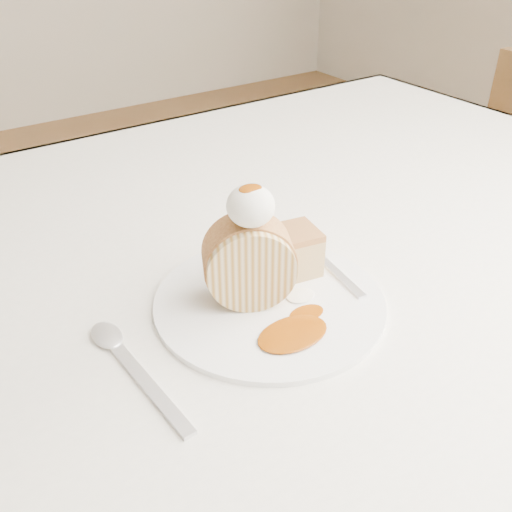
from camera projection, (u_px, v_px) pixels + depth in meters
table at (236, 297)px, 0.75m from camera, size 1.40×0.90×0.75m
plate at (269, 302)px, 0.59m from camera, size 0.28×0.28×0.01m
roulade_slice at (249, 262)px, 0.57m from camera, size 0.10×0.08×0.09m
cake_chunk at (293, 254)px, 0.62m from camera, size 0.06×0.06×0.04m
whipped_cream at (251, 206)px, 0.53m from camera, size 0.05×0.05×0.04m
caramel_drizzle at (250, 184)px, 0.52m from camera, size 0.02×0.02×0.01m
caramel_pool at (293, 334)px, 0.54m from camera, size 0.08×0.06×0.00m
fork at (336, 272)px, 0.63m from camera, size 0.04×0.14×0.00m
spoon at (150, 388)px, 0.49m from camera, size 0.03×0.16×0.00m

